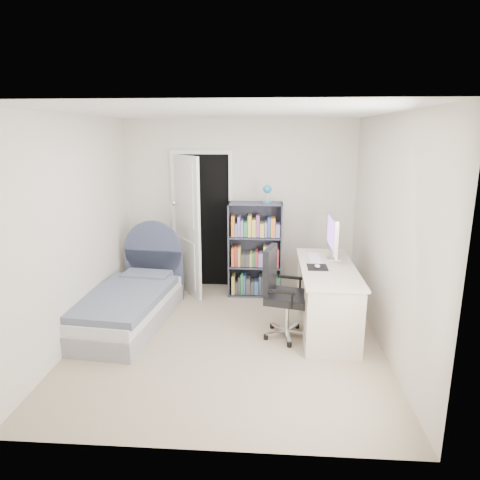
# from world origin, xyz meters

# --- Properties ---
(room_shell) EXTENTS (3.50, 3.70, 2.60)m
(room_shell) POSITION_xyz_m (0.00, 0.00, 1.25)
(room_shell) COLOR gray
(room_shell) RESTS_ON ground
(door) EXTENTS (0.92, 0.70, 2.06)m
(door) POSITION_xyz_m (-0.66, 1.56, 1.03)
(door) COLOR black
(door) RESTS_ON ground
(bed) EXTENTS (1.04, 1.90, 1.12)m
(bed) POSITION_xyz_m (-1.25, 0.36, 0.25)
(bed) COLOR gray
(bed) RESTS_ON ground
(nightstand) EXTENTS (0.37, 0.37, 0.55)m
(nightstand) POSITION_xyz_m (-1.23, 1.51, 0.36)
(nightstand) COLOR tan
(nightstand) RESTS_ON ground
(floor_lamp) EXTENTS (0.19, 0.19, 1.36)m
(floor_lamp) POSITION_xyz_m (-0.95, 1.52, 0.56)
(floor_lamp) COLOR silver
(floor_lamp) RESTS_ON ground
(bookcase) EXTENTS (0.76, 0.33, 1.61)m
(bookcase) POSITION_xyz_m (0.26, 1.41, 0.62)
(bookcase) COLOR #383B4D
(bookcase) RESTS_ON ground
(desk) EXTENTS (0.64, 1.60, 1.31)m
(desk) POSITION_xyz_m (1.15, 0.38, 0.43)
(desk) COLOR beige
(desk) RESTS_ON ground
(office_chair) EXTENTS (0.57, 0.59, 1.05)m
(office_chair) POSITION_xyz_m (0.59, 0.12, 0.58)
(office_chair) COLOR silver
(office_chair) RESTS_ON ground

